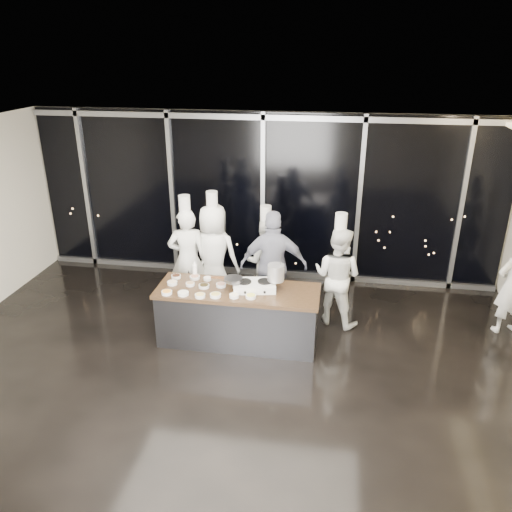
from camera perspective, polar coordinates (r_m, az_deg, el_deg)
The scene contains 14 objects.
ground at distance 7.24m, azimuth -3.44°, elevation -13.39°, with size 9.00×9.00×0.00m, color black.
room_shell at distance 6.14m, azimuth -2.33°, elevation 3.55°, with size 9.02×7.02×3.21m.
window_wall at distance 9.59m, azimuth 0.83°, elevation 6.67°, with size 8.90×0.11×3.20m.
demo_counter at distance 7.73m, azimuth -2.06°, elevation -6.79°, with size 2.46×0.86×0.90m.
stove at distance 7.48m, azimuth -0.17°, elevation -3.39°, with size 0.68×0.49×0.14m.
frying_pan at distance 7.45m, azimuth -2.68°, elevation -2.67°, with size 0.50×0.33×0.05m.
stock_pot at distance 7.42m, azimuth 2.29°, elevation -1.91°, with size 0.25×0.25×0.25m, color #BCBCBF.
prep_bowls at distance 7.55m, azimuth -6.09°, elevation -3.61°, with size 1.43×0.74×0.05m.
squeeze_bottle at distance 7.93m, azimuth -7.00°, elevation -1.49°, with size 0.07×0.07×0.27m.
chef_far_left at distance 8.65m, azimuth -7.82°, elevation -0.21°, with size 0.74×0.59×2.02m.
chef_left at distance 8.70m, azimuth -4.84°, elevation 0.15°, with size 0.98×0.73×2.06m.
chef_center at distance 8.77m, azimuth 1.08°, elevation -0.51°, with size 0.79×0.63×1.80m.
guest at distance 8.20m, azimuth 2.03°, elevation -1.14°, with size 1.15×0.57×1.88m.
chef_right at distance 8.18m, azimuth 9.27°, elevation -2.21°, with size 1.00×0.91×1.90m.
Camera 1 is at (1.37, -5.67, 4.28)m, focal length 35.00 mm.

